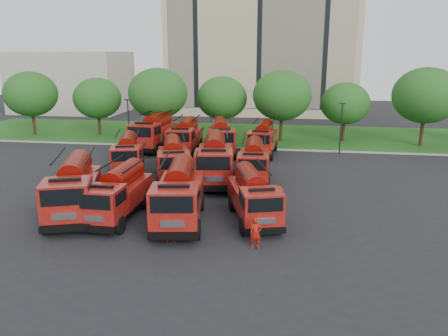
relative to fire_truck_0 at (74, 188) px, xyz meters
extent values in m
plane|color=black|center=(6.06, 2.85, -1.75)|extent=(140.00, 140.00, 0.00)
cube|color=#235416|center=(6.06, 28.85, -1.69)|extent=(70.00, 16.00, 0.12)
cube|color=gray|center=(6.06, 20.75, -1.68)|extent=(70.00, 0.30, 0.14)
cube|color=tan|center=(8.06, 50.85, 10.75)|extent=(30.00, 14.00, 25.00)
cube|color=black|center=(8.06, 43.75, 10.75)|extent=(28.00, 0.15, 22.00)
cube|color=#A49D91|center=(-23.94, 46.85, 3.25)|extent=(18.00, 12.00, 10.00)
cylinder|color=#382314|center=(-17.94, 24.85, -0.44)|extent=(0.36, 0.36, 2.62)
ellipsoid|color=#164D17|center=(-17.94, 24.85, 3.27)|extent=(6.30, 6.30, 5.36)
cylinder|color=#382314|center=(-9.94, 25.85, -0.56)|extent=(0.36, 0.36, 2.38)
ellipsoid|color=#164D17|center=(-9.94, 25.85, 2.80)|extent=(5.71, 5.71, 4.86)
cylinder|color=#382314|center=(-1.94, 24.35, -0.35)|extent=(0.36, 0.36, 2.80)
ellipsoid|color=#164D17|center=(-1.94, 24.35, 3.61)|extent=(6.72, 6.72, 5.71)
cylinder|color=#382314|center=(5.06, 26.85, -0.53)|extent=(0.36, 0.36, 2.45)
ellipsoid|color=#164D17|center=(5.06, 26.85, 2.94)|extent=(5.88, 5.88, 5.00)
cylinder|color=#382314|center=(12.06, 25.35, -0.39)|extent=(0.36, 0.36, 2.73)
ellipsoid|color=#164D17|center=(12.06, 25.35, 3.47)|extent=(6.55, 6.55, 5.57)
cylinder|color=#382314|center=(19.06, 26.35, -0.62)|extent=(0.36, 0.36, 2.27)
ellipsoid|color=#164D17|center=(19.06, 26.35, 2.60)|extent=(5.46, 5.46, 4.64)
cylinder|color=#382314|center=(27.06, 24.85, -0.32)|extent=(0.36, 0.36, 2.87)
ellipsoid|color=#164D17|center=(27.06, 24.85, 3.74)|extent=(6.89, 6.89, 5.85)
cylinder|color=black|center=(-3.94, 20.05, 0.75)|extent=(0.14, 0.14, 5.00)
cube|color=black|center=(-3.94, 20.05, 3.30)|extent=(0.60, 0.25, 0.12)
cylinder|color=black|center=(18.06, 20.05, 0.75)|extent=(0.14, 0.14, 5.00)
cube|color=black|center=(18.06, 20.05, 3.30)|extent=(0.60, 0.25, 0.12)
cube|color=black|center=(0.00, 0.01, -1.06)|extent=(4.74, 7.87, 0.32)
cube|color=black|center=(1.22, -3.58, -1.11)|extent=(2.61, 1.11, 0.37)
cube|color=maroon|center=(0.82, -2.42, 0.14)|extent=(3.24, 3.07, 2.08)
cube|color=black|center=(1.21, -3.55, 0.62)|extent=(2.14, 0.77, 0.91)
cube|color=maroon|center=(-0.38, 1.12, -0.20)|extent=(4.06, 5.50, 1.39)
cylinder|color=#590703|center=(-0.38, 1.12, 0.93)|extent=(2.97, 4.76, 1.60)
cylinder|color=black|center=(-0.27, -3.01, -1.17)|extent=(0.73, 1.23, 1.18)
cylinder|color=black|center=(2.06, -2.22, -1.17)|extent=(0.73, 1.23, 1.18)
cylinder|color=black|center=(-1.79, 1.44, -1.17)|extent=(0.73, 1.23, 1.18)
cylinder|color=black|center=(0.54, 2.23, -1.17)|extent=(0.73, 1.23, 1.18)
cube|color=black|center=(2.81, 0.06, -1.14)|extent=(2.27, 6.62, 0.28)
cube|color=black|center=(2.76, -3.28, -1.19)|extent=(2.36, 0.27, 0.33)
cube|color=maroon|center=(2.77, -2.20, -0.08)|extent=(2.34, 2.11, 1.84)
cube|color=black|center=(2.76, -3.25, 0.34)|extent=(1.98, 0.08, 0.80)
cube|color=maroon|center=(2.82, 1.10, -0.39)|extent=(2.37, 4.37, 1.22)
cylinder|color=#590703|center=(2.82, 1.10, 0.61)|extent=(1.47, 3.98, 1.41)
cylinder|color=black|center=(1.69, -2.37, -1.24)|extent=(0.35, 1.04, 1.04)
cylinder|color=black|center=(3.85, -2.40, -1.24)|extent=(0.35, 1.04, 1.04)
cylinder|color=black|center=(1.75, 1.77, -1.24)|extent=(0.35, 1.04, 1.04)
cylinder|color=black|center=(3.92, 1.74, -1.24)|extent=(0.35, 1.04, 1.04)
cube|color=black|center=(6.67, 0.00, -1.07)|extent=(3.51, 7.63, 0.31)
cube|color=black|center=(7.24, -3.68, -1.12)|extent=(2.63, 0.66, 0.37)
cube|color=maroon|center=(7.05, -2.49, 0.11)|extent=(2.89, 2.67, 2.05)
cube|color=black|center=(7.23, -3.65, 0.58)|extent=(2.18, 0.39, 0.89)
cube|color=maroon|center=(6.49, 1.14, -0.23)|extent=(3.28, 5.16, 1.36)
cylinder|color=#590703|center=(6.49, 1.14, 0.88)|extent=(2.23, 4.59, 1.57)
cylinder|color=black|center=(5.89, -2.88, -1.18)|extent=(0.54, 1.20, 1.15)
cylinder|color=black|center=(8.28, -2.51, -1.18)|extent=(0.54, 1.20, 1.15)
cylinder|color=black|center=(5.18, 1.68, -1.18)|extent=(0.54, 1.20, 1.15)
cylinder|color=black|center=(7.57, 2.05, -1.18)|extent=(0.54, 1.20, 1.15)
cube|color=black|center=(11.01, 0.97, -1.17)|extent=(3.82, 6.66, 0.27)
cube|color=black|center=(11.94, -2.10, -1.21)|extent=(2.23, 0.87, 0.32)
cube|color=maroon|center=(11.64, -1.11, -0.15)|extent=(2.69, 2.54, 1.76)
cube|color=black|center=(11.93, -2.08, 0.26)|extent=(1.83, 0.59, 0.77)
cube|color=maroon|center=(10.73, 1.92, -0.44)|extent=(3.32, 4.62, 1.17)
cylinder|color=#590703|center=(10.73, 1.92, 0.52)|extent=(2.40, 4.03, 1.36)
cylinder|color=black|center=(10.70, -1.58, -1.26)|extent=(0.59, 1.04, 0.99)
cylinder|color=black|center=(12.69, -0.98, -1.26)|extent=(0.59, 1.04, 0.99)
cylinder|color=black|center=(9.55, 2.22, -1.26)|extent=(0.59, 1.04, 0.99)
cylinder|color=black|center=(11.54, 2.83, -1.26)|extent=(0.59, 1.04, 0.99)
cube|color=black|center=(-0.49, 10.46, -1.15)|extent=(3.94, 6.88, 0.28)
cube|color=black|center=(0.46, 7.28, -1.19)|extent=(2.30, 0.89, 0.33)
cube|color=maroon|center=(0.15, 8.31, -0.10)|extent=(2.78, 2.63, 1.82)
cube|color=black|center=(0.45, 7.31, 0.32)|extent=(1.89, 0.61, 0.79)
cube|color=maroon|center=(-0.79, 11.44, -0.40)|extent=(3.43, 4.77, 1.21)
cylinder|color=#590703|center=(-0.79, 11.44, 0.59)|extent=(2.47, 4.16, 1.40)
cylinder|color=black|center=(-0.82, 7.83, -1.24)|extent=(0.61, 1.08, 1.03)
cylinder|color=black|center=(1.24, 8.44, -1.24)|extent=(0.61, 1.08, 1.03)
cylinder|color=black|center=(-2.00, 11.76, -1.24)|extent=(0.61, 1.08, 1.03)
cylinder|color=black|center=(0.06, 12.38, -1.24)|extent=(0.61, 1.08, 1.03)
cube|color=black|center=(3.99, 8.65, -1.12)|extent=(4.08, 7.19, 0.29)
cube|color=black|center=(4.96, 5.33, -1.17)|extent=(2.41, 0.92, 0.34)
cube|color=maroon|center=(4.65, 6.41, -0.02)|extent=(2.90, 2.73, 1.90)
cube|color=black|center=(4.96, 5.36, 0.42)|extent=(1.98, 0.63, 0.83)
cube|color=maroon|center=(3.68, 9.68, -0.34)|extent=(3.56, 4.98, 1.27)
cylinder|color=#590703|center=(3.68, 9.68, 0.70)|extent=(2.56, 4.35, 1.46)
cylinder|color=black|center=(3.63, 5.90, -1.22)|extent=(0.63, 1.13, 1.07)
cylinder|color=black|center=(5.78, 6.54, -1.22)|extent=(0.63, 1.13, 1.07)
cylinder|color=black|center=(2.41, 10.02, -1.22)|extent=(0.63, 1.13, 1.07)
cylinder|color=black|center=(4.57, 10.66, -1.22)|extent=(0.63, 1.13, 1.07)
cube|color=black|center=(7.34, 8.49, -1.04)|extent=(3.66, 8.01, 0.33)
cube|color=black|center=(7.92, 4.62, -1.09)|extent=(2.77, 0.68, 0.39)
cube|color=maroon|center=(7.74, 5.87, 0.20)|extent=(3.03, 2.80, 2.15)
cube|color=black|center=(7.92, 4.65, 0.70)|extent=(2.30, 0.40, 0.94)
cube|color=maroon|center=(7.16, 9.69, -0.16)|extent=(3.43, 5.42, 1.43)
cylinder|color=#590703|center=(7.16, 9.69, 1.02)|extent=(2.33, 4.83, 1.65)
cylinder|color=black|center=(6.51, 5.47, -1.15)|extent=(0.56, 1.26, 1.21)
cylinder|color=black|center=(9.02, 5.84, -1.15)|extent=(0.56, 1.26, 1.21)
cylinder|color=black|center=(5.79, 10.26, -1.15)|extent=(0.56, 1.26, 1.21)
cylinder|color=black|center=(8.30, 10.64, -1.15)|extent=(0.56, 1.26, 1.21)
cube|color=black|center=(10.32, 9.32, -1.14)|extent=(2.56, 6.72, 0.28)
cube|color=black|center=(10.52, 5.97, -1.19)|extent=(2.37, 0.38, 0.33)
cube|color=maroon|center=(10.46, 7.06, -0.08)|extent=(2.43, 2.21, 1.84)
cube|color=black|center=(10.52, 6.00, 0.35)|extent=(1.98, 0.17, 0.80)
cube|color=maroon|center=(10.26, 10.35, -0.39)|extent=(2.57, 4.47, 1.23)
cylinder|color=#590703|center=(10.26, 10.35, 0.62)|extent=(1.65, 4.04, 1.42)
cylinder|color=black|center=(9.38, 6.80, -1.24)|extent=(0.39, 1.06, 1.04)
cylinder|color=black|center=(11.55, 6.93, -1.24)|extent=(0.39, 1.06, 1.04)
cylinder|color=black|center=(9.13, 10.95, -1.24)|extent=(0.39, 1.06, 1.04)
cylinder|color=black|center=(11.30, 11.08, -1.24)|extent=(0.39, 1.06, 1.04)
cube|color=black|center=(-1.00, 19.48, -1.03)|extent=(2.96, 7.90, 0.33)
cube|color=black|center=(-1.20, 15.54, -1.09)|extent=(2.79, 0.42, 0.39)
cube|color=maroon|center=(-1.14, 16.82, 0.22)|extent=(2.85, 2.58, 2.17)
cube|color=black|center=(-1.20, 15.58, 0.72)|extent=(2.33, 0.18, 0.94)
cube|color=maroon|center=(-0.93, 20.70, -0.14)|extent=(2.99, 5.25, 1.44)
cylinder|color=#590703|center=(-0.93, 20.70, 1.04)|extent=(1.91, 4.75, 1.67)
cylinder|color=black|center=(-2.42, 16.66, -1.14)|extent=(0.45, 1.24, 1.22)
cylinder|color=black|center=(0.13, 16.53, -1.14)|extent=(0.45, 1.24, 1.22)
cylinder|color=black|center=(-2.17, 21.55, -1.14)|extent=(0.45, 1.24, 1.22)
cylinder|color=black|center=(0.39, 21.41, -1.14)|extent=(0.45, 1.24, 1.22)
cube|color=black|center=(2.65, 18.29, -1.10)|extent=(2.62, 7.17, 0.30)
cube|color=black|center=(2.80, 14.71, -1.15)|extent=(2.54, 0.36, 0.35)
cube|color=maroon|center=(2.75, 15.87, 0.04)|extent=(2.57, 2.33, 1.97)
cube|color=black|center=(2.80, 14.74, 0.49)|extent=(2.12, 0.14, 0.86)
cube|color=maroon|center=(2.60, 19.41, -0.29)|extent=(2.67, 4.75, 1.31)
cylinder|color=#590703|center=(2.60, 19.41, 0.79)|extent=(1.69, 4.31, 1.52)
cylinder|color=black|center=(1.60, 15.62, -1.20)|extent=(0.40, 1.13, 1.11)
cylinder|color=black|center=(3.92, 15.72, -1.20)|extent=(0.40, 1.13, 1.11)
cylinder|color=black|center=(1.41, 20.06, -1.20)|extent=(0.40, 1.13, 1.11)
cylinder|color=black|center=(3.73, 20.16, -1.20)|extent=(0.40, 1.13, 1.11)
cube|color=black|center=(6.24, 18.35, -1.08)|extent=(3.74, 7.55, 0.31)
cube|color=black|center=(6.95, 14.76, -1.13)|extent=(2.58, 0.76, 0.36)
cube|color=maroon|center=(6.72, 15.92, 0.08)|extent=(2.92, 2.72, 2.01)
cube|color=black|center=(6.94, 14.79, 0.54)|extent=(2.14, 0.47, 0.88)
cube|color=maroon|center=(6.01, 19.47, -0.26)|extent=(3.41, 5.15, 1.34)
cylinder|color=#590703|center=(6.01, 19.47, 0.84)|extent=(2.36, 4.56, 1.55)
cylinder|color=black|center=(5.59, 15.49, -1.19)|extent=(0.58, 1.18, 1.14)
cylinder|color=black|center=(7.92, 15.95, -1.19)|extent=(0.58, 1.18, 1.14)
cylinder|color=black|center=(4.71, 19.94, -1.19)|extent=(0.58, 1.18, 1.14)
cylinder|color=black|center=(7.04, 20.41, -1.19)|extent=(0.58, 1.18, 1.14)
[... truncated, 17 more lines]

